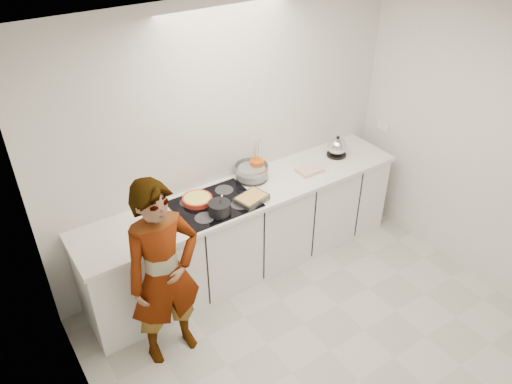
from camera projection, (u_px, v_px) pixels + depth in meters
floor at (330, 351)px, 4.21m from camera, size 3.60×3.20×0.00m
ceiling at (368, 44)px, 2.77m from camera, size 3.60×3.20×0.00m
wall_back at (227, 140)px, 4.60m from camera, size 3.60×0.00×2.60m
wall_left at (93, 344)px, 2.66m from camera, size 0.00×3.20×2.60m
wall_right at (498, 158)px, 4.34m from camera, size 0.02×3.20×2.60m
base_cabinets at (247, 232)px, 4.86m from camera, size 3.20×0.58×0.87m
countertop at (247, 193)px, 4.61m from camera, size 3.24×0.64×0.04m
hob at (215, 204)px, 4.42m from camera, size 0.72×0.54×0.01m
tart_dish at (197, 199)px, 4.42m from camera, size 0.29×0.29×0.04m
saucepan at (220, 208)px, 4.26m from camera, size 0.23×0.23×0.18m
baking_dish at (252, 198)px, 4.43m from camera, size 0.32×0.26×0.05m
mixing_bowl at (252, 172)px, 4.75m from camera, size 0.41×0.41×0.14m
tea_towel at (310, 170)px, 4.88m from camera, size 0.25×0.18×0.04m
kettle at (337, 147)px, 5.10m from camera, size 0.22×0.22×0.23m
utensil_crock at (257, 168)px, 4.79m from camera, size 0.16×0.16×0.17m
cook at (164, 275)px, 3.79m from camera, size 0.61×0.41×1.65m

